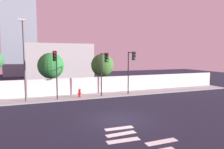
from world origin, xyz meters
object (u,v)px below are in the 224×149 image
traffic_light_right (56,65)px  roadside_tree_midright (102,65)px  roadside_tree_midleft (51,66)px  traffic_light_center (131,63)px  street_lamp_curbside (24,55)px  traffic_light_left (104,65)px  fire_hydrant (80,93)px

traffic_light_right → roadside_tree_midright: bearing=34.7°
roadside_tree_midleft → roadside_tree_midright: bearing=0.0°
traffic_light_right → roadside_tree_midleft: bearing=92.0°
traffic_light_center → street_lamp_curbside: 10.60m
roadside_tree_midleft → roadside_tree_midright: (6.01, 0.00, -0.04)m
traffic_light_right → roadside_tree_midleft: traffic_light_right is taller
traffic_light_left → fire_hydrant: 3.80m
fire_hydrant → roadside_tree_midleft: bearing=128.6°
street_lamp_curbside → roadside_tree_midleft: (2.54, 3.33, -1.19)m
traffic_light_center → traffic_light_right: (-7.87, -0.20, 0.02)m
traffic_light_center → roadside_tree_midleft: size_ratio=0.99×
traffic_light_right → roadside_tree_midright: size_ratio=1.01×
traffic_light_left → traffic_light_right: (-4.69, 0.08, 0.10)m
traffic_light_left → fire_hydrant: traffic_light_left is taller
traffic_light_left → roadside_tree_midright: bearing=74.1°
fire_hydrant → roadside_tree_midleft: (-2.51, 3.15, 2.64)m
fire_hydrant → roadside_tree_midleft: size_ratio=0.18×
traffic_light_center → roadside_tree_midright: size_ratio=1.01×
traffic_light_left → traffic_light_right: traffic_light_right is taller
roadside_tree_midleft → street_lamp_curbside: bearing=-127.4°
traffic_light_right → roadside_tree_midleft: 4.08m
street_lamp_curbside → roadside_tree_midright: (8.56, 3.33, -1.23)m
traffic_light_center → traffic_light_left: bearing=-175.0°
traffic_light_right → fire_hydrant: bearing=21.0°
street_lamp_curbside → roadside_tree_midleft: street_lamp_curbside is taller
traffic_light_left → street_lamp_curbside: size_ratio=0.61×
traffic_light_center → roadside_tree_midright: 4.36m
traffic_light_center → roadside_tree_midright: (-2.00, 3.86, -0.33)m
traffic_light_left → fire_hydrant: (-2.32, 0.99, -2.85)m
street_lamp_curbside → fire_hydrant: (5.06, 0.18, -3.83)m
traffic_light_right → roadside_tree_midright: 7.15m
traffic_light_center → roadside_tree_midleft: (-8.01, 3.86, -0.29)m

